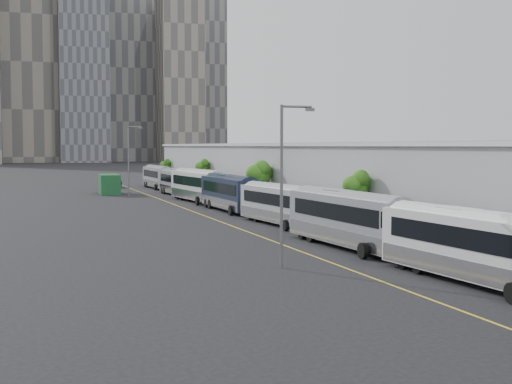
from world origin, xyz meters
name	(u,v)px	position (x,y,z in m)	size (l,w,h in m)	color
sidewalk	(388,232)	(9.00, 55.00, 0.06)	(10.00, 170.00, 0.12)	gray
lane_line	(264,238)	(-1.50, 55.00, 0.01)	(0.12, 160.00, 0.02)	gold
depot	(432,187)	(12.99, 55.00, 3.51)	(12.45, 160.40, 7.20)	gray
skyline	(53,43)	(-2.90, 324.16, 50.85)	(145.00, 64.00, 120.00)	slate
bus_2	(475,253)	(2.66, 34.87, 1.56)	(3.62, 12.79, 3.69)	silver
bus_3	(348,224)	(2.21, 48.25, 1.62)	(3.42, 13.29, 3.85)	gray
bus_4	(281,208)	(2.77, 62.71, 1.49)	(3.60, 12.29, 3.54)	#A4A8AE
bus_5	(230,196)	(2.39, 76.94, 1.61)	(2.95, 13.10, 3.81)	#161F31
bus_6	(198,188)	(2.18, 89.82, 1.69)	(3.99, 13.85, 3.99)	silver
bus_7	(178,184)	(2.29, 102.21, 1.53)	(2.78, 12.45, 3.62)	gray
bus_8	(158,179)	(2.72, 118.98, 1.55)	(2.83, 12.65, 3.68)	#9798A0
tree_2	(355,186)	(5.82, 54.45, 3.76)	(1.97, 1.97, 4.77)	black
tree_3	(258,174)	(5.45, 76.65, 3.94)	(2.63, 2.63, 5.27)	black
tree_4	(202,168)	(5.97, 102.77, 3.81)	(1.66, 1.66, 4.69)	black
tree_5	(165,166)	(6.04, 129.33, 3.39)	(1.51, 1.51, 4.19)	black
street_lamp_near	(285,174)	(-4.72, 42.18, 5.29)	(2.04, 0.22, 9.18)	#59595E
street_lamp_far	(130,156)	(-4.21, 102.95, 5.49)	(2.04, 0.22, 9.58)	#59595E
shipping_container	(109,184)	(-6.43, 107.94, 1.41)	(2.71, 6.65, 2.81)	#154422
suv	(111,183)	(-4.36, 122.92, 0.84)	(2.78, 6.04, 1.68)	black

